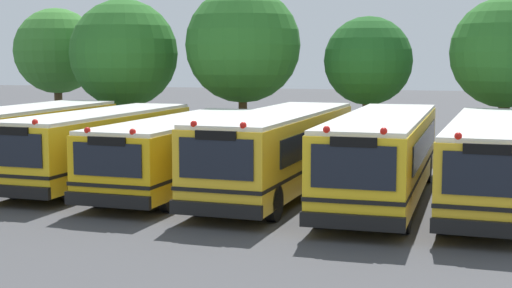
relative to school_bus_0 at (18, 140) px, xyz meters
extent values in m
plane|color=#424244|center=(8.15, 0.10, -1.43)|extent=(160.00, 160.00, 0.00)
cube|color=yellow|center=(0.00, 0.03, -0.02)|extent=(2.75, 10.53, 2.13)
cube|color=white|center=(0.00, 0.03, 1.10)|extent=(2.69, 10.32, 0.12)
cube|color=black|center=(1.27, 0.35, 0.32)|extent=(0.22, 8.17, 0.77)
cube|color=black|center=(0.00, 0.03, -0.45)|extent=(2.78, 10.64, 0.10)
cylinder|color=black|center=(1.04, 3.49, -0.93)|extent=(0.30, 1.01, 1.00)
cylinder|color=black|center=(-1.20, 3.44, -0.93)|extent=(0.30, 1.01, 1.00)
cube|color=yellow|center=(3.22, 0.32, -0.06)|extent=(2.55, 10.02, 2.05)
cube|color=white|center=(3.22, 0.32, 1.03)|extent=(2.50, 9.82, 0.12)
cube|color=black|center=(3.13, -4.74, -0.90)|extent=(2.43, 0.20, 0.36)
cube|color=black|center=(3.13, -4.69, 0.31)|extent=(1.95, 0.09, 0.99)
cube|color=black|center=(4.44, 0.60, 0.27)|extent=(0.18, 7.79, 0.74)
cube|color=black|center=(2.02, 0.64, 0.27)|extent=(0.18, 7.79, 0.74)
cube|color=black|center=(3.22, 0.32, -0.47)|extent=(2.58, 10.12, 0.10)
sphere|color=red|center=(3.79, -4.53, 1.13)|extent=(0.18, 0.18, 0.18)
cube|color=black|center=(3.13, -4.70, 0.87)|extent=(1.07, 0.10, 0.24)
cylinder|color=black|center=(4.21, -3.29, -0.93)|extent=(0.30, 1.00, 1.00)
cylinder|color=black|center=(2.11, -3.25, -0.93)|extent=(0.30, 1.00, 1.00)
cylinder|color=black|center=(4.33, 3.49, -0.93)|extent=(0.30, 1.00, 1.00)
cylinder|color=black|center=(2.23, 3.53, -0.93)|extent=(0.30, 1.00, 1.00)
cube|color=yellow|center=(6.51, 0.09, -0.13)|extent=(2.74, 10.36, 1.91)
cube|color=white|center=(6.51, 0.09, 0.89)|extent=(2.68, 10.15, 0.12)
cube|color=black|center=(6.41, -5.14, -0.90)|extent=(2.60, 0.21, 0.36)
cube|color=black|center=(6.41, -5.09, 0.21)|extent=(2.09, 0.10, 0.92)
cube|color=black|center=(7.81, 0.36, 0.18)|extent=(0.19, 8.04, 0.69)
cube|color=black|center=(5.22, 0.41, 0.18)|extent=(0.19, 8.04, 0.69)
cube|color=black|center=(6.51, 0.09, -0.51)|extent=(2.77, 10.46, 0.10)
sphere|color=red|center=(7.11, -4.93, 0.99)|extent=(0.18, 0.18, 0.18)
sphere|color=red|center=(5.71, -4.91, 0.99)|extent=(0.18, 0.18, 0.18)
cube|color=black|center=(6.41, -5.10, 0.73)|extent=(1.15, 0.10, 0.24)
cylinder|color=black|center=(7.57, -3.69, -0.93)|extent=(0.30, 1.00, 1.00)
cylinder|color=black|center=(5.30, -3.65, -0.93)|extent=(0.30, 1.00, 1.00)
cylinder|color=black|center=(7.70, 3.42, -0.93)|extent=(0.30, 1.00, 1.00)
cylinder|color=black|center=(5.43, 3.47, -0.93)|extent=(0.30, 1.00, 1.00)
cube|color=yellow|center=(9.80, 0.13, 0.02)|extent=(2.71, 11.02, 2.20)
cube|color=white|center=(9.80, 0.13, 1.17)|extent=(2.66, 10.80, 0.12)
cube|color=black|center=(9.68, -5.42, -0.90)|extent=(2.53, 0.21, 0.36)
cube|color=black|center=(9.68, -5.37, 0.41)|extent=(2.03, 0.10, 1.06)
cube|color=black|center=(11.06, 0.41, 0.37)|extent=(0.22, 8.56, 0.79)
cube|color=black|center=(8.54, 0.46, 0.37)|extent=(0.22, 8.56, 0.79)
cube|color=black|center=(9.80, 0.13, -0.42)|extent=(2.74, 11.13, 0.10)
sphere|color=red|center=(10.36, -5.22, 1.27)|extent=(0.18, 0.18, 0.18)
sphere|color=red|center=(9.00, -5.19, 1.27)|extent=(0.18, 0.18, 0.18)
cube|color=black|center=(9.68, -5.38, 1.01)|extent=(1.12, 0.10, 0.24)
cylinder|color=black|center=(10.81, -3.98, -0.93)|extent=(0.30, 1.01, 1.00)
cylinder|color=black|center=(8.61, -3.93, -0.93)|extent=(0.30, 1.01, 1.00)
cylinder|color=black|center=(10.98, 3.80, -0.93)|extent=(0.30, 1.01, 1.00)
cylinder|color=black|center=(8.78, 3.84, -0.93)|extent=(0.30, 1.01, 1.00)
cube|color=yellow|center=(13.19, -0.02, 0.01)|extent=(2.66, 11.43, 2.19)
cube|color=white|center=(13.19, -0.02, 1.17)|extent=(2.60, 11.20, 0.12)
cube|color=black|center=(13.28, -5.78, -0.90)|extent=(2.53, 0.20, 0.36)
cube|color=black|center=(13.28, -5.73, 0.40)|extent=(2.03, 0.09, 1.05)
cube|color=black|center=(14.44, 0.30, 0.36)|extent=(0.18, 8.88, 0.79)
cube|color=black|center=(11.93, 0.26, 0.36)|extent=(0.18, 8.88, 0.79)
cube|color=black|center=(13.19, -0.02, -0.43)|extent=(2.68, 11.54, 0.10)
sphere|color=red|center=(13.96, -5.55, 1.27)|extent=(0.18, 0.18, 0.18)
sphere|color=red|center=(12.60, -5.57, 1.27)|extent=(0.18, 0.18, 0.18)
cube|color=black|center=(13.28, -5.74, 1.01)|extent=(1.12, 0.10, 0.24)
cylinder|color=black|center=(14.36, -4.30, -0.93)|extent=(0.30, 1.00, 1.00)
cylinder|color=black|center=(12.16, -4.33, -0.93)|extent=(0.30, 1.00, 1.00)
cylinder|color=black|center=(14.23, 3.89, -0.93)|extent=(0.30, 1.00, 1.00)
cylinder|color=black|center=(12.03, 3.86, -0.93)|extent=(0.30, 1.00, 1.00)
cube|color=yellow|center=(16.42, 0.07, -0.03)|extent=(2.64, 11.20, 2.11)
cube|color=white|center=(16.42, 0.07, 1.08)|extent=(2.59, 10.97, 0.12)
cube|color=black|center=(16.29, -5.58, -0.90)|extent=(2.43, 0.22, 0.36)
cube|color=black|center=(16.29, -5.53, 0.35)|extent=(1.95, 0.11, 1.01)
cube|color=black|center=(15.22, 0.39, 0.31)|extent=(0.24, 8.69, 0.76)
cube|color=black|center=(16.42, 0.07, -0.45)|extent=(2.66, 11.31, 0.10)
sphere|color=red|center=(15.64, -5.34, 1.18)|extent=(0.18, 0.18, 0.18)
cube|color=black|center=(16.29, -5.54, 0.92)|extent=(1.07, 0.10, 0.24)
cylinder|color=black|center=(15.28, -4.08, -0.93)|extent=(0.30, 1.01, 1.00)
cylinder|color=black|center=(15.46, 3.86, -0.93)|extent=(0.30, 1.01, 1.00)
cylinder|color=#4C3823|center=(-5.46, 11.31, 0.11)|extent=(0.42, 0.42, 3.10)
sphere|color=#387A2D|center=(-5.46, 11.31, 3.33)|extent=(4.45, 4.45, 4.45)
sphere|color=#387A2D|center=(-5.61, 11.18, 3.14)|extent=(3.31, 3.31, 3.31)
cylinder|color=#4C3823|center=(-0.31, 8.90, -0.09)|extent=(0.42, 0.42, 2.70)
sphere|color=#286623|center=(-0.31, 8.90, 3.17)|extent=(5.10, 5.10, 5.10)
sphere|color=#286623|center=(-0.52, 9.06, 2.94)|extent=(3.18, 3.18, 3.18)
cylinder|color=#4C3823|center=(5.58, 8.98, 0.08)|extent=(0.39, 0.39, 3.03)
sphere|color=#286623|center=(5.58, 8.98, 3.55)|extent=(5.19, 5.19, 5.19)
sphere|color=#286623|center=(4.95, 8.97, 3.69)|extent=(3.17, 3.17, 3.17)
cylinder|color=#4C3823|center=(11.20, 9.25, -0.01)|extent=(0.44, 0.44, 2.85)
sphere|color=#1E561E|center=(11.20, 9.25, 2.85)|extent=(3.82, 3.82, 3.82)
sphere|color=#1E561E|center=(11.13, 9.53, 2.58)|extent=(2.26, 2.26, 2.26)
cylinder|color=#4C3823|center=(16.82, 8.53, 0.05)|extent=(0.45, 0.45, 2.96)
sphere|color=#286623|center=(16.82, 8.53, 3.19)|extent=(4.43, 4.43, 4.43)
sphere|color=#286623|center=(16.24, 8.64, 3.57)|extent=(2.66, 2.66, 2.66)
camera|label=1|loc=(16.37, -23.08, 2.98)|focal=52.45mm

